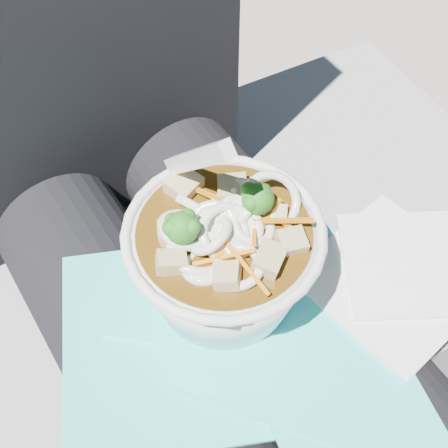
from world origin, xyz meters
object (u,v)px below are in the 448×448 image
person_body (175,257)px  plastic_bag (245,323)px  lap (222,338)px  udon_bowl (224,254)px  stone_ledge (169,345)px

person_body → plastic_bag: 0.13m
plastic_bag → lap: bearing=98.4°
person_body → lap: bearing=-90.0°
lap → udon_bowl: bearing=45.1°
lap → plastic_bag: bearing=-81.6°
stone_ledge → lap: bearing=-90.0°
stone_ledge → person_body: person_body is taller
stone_ledge → udon_bowl: bearing=-88.1°
person_body → plastic_bag: person_body is taller
person_body → plastic_bag: size_ratio=2.68×
plastic_bag → person_body: bearing=92.1°
plastic_bag → udon_bowl: size_ratio=1.73×
stone_ledge → plastic_bag: (0.00, -0.18, 0.36)m
stone_ledge → person_body: 0.32m
person_body → plastic_bag: bearing=-87.9°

